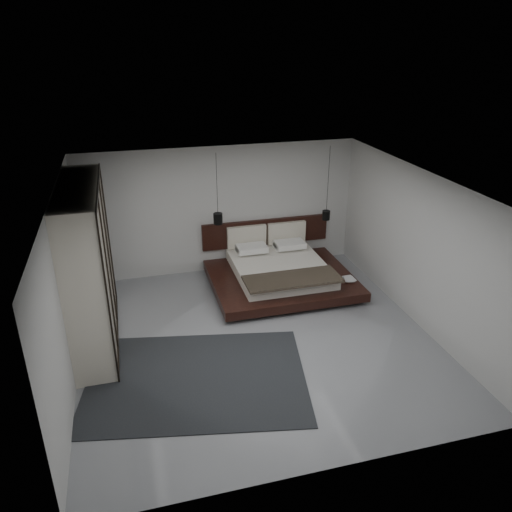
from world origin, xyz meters
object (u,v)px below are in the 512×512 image
object	(u,v)px
pendant_left	(218,218)
rug	(197,378)
pendant_right	(326,215)
lattice_screen	(78,237)
bed	(279,272)
wardrobe	(88,266)

from	to	relation	value
pendant_left	rug	size ratio (longest dim) A/B	0.44
pendant_right	lattice_screen	bearing A→B (deg)	179.16
bed	wardrobe	size ratio (longest dim) A/B	1.03
pendant_right	rug	distance (m)	4.85
bed	rug	world-z (taller)	bed
lattice_screen	wardrobe	world-z (taller)	wardrobe
pendant_left	wardrobe	xyz separation A→B (m)	(-2.51, -1.58, -0.06)
rug	wardrobe	bearing A→B (deg)	132.86
pendant_left	rug	world-z (taller)	pendant_left
pendant_left	pendant_right	distance (m)	2.40
wardrobe	bed	bearing A→B (deg)	16.61
lattice_screen	pendant_left	size ratio (longest dim) A/B	1.76
pendant_right	wardrobe	xyz separation A→B (m)	(-4.90, -1.58, 0.08)
pendant_right	pendant_left	bearing A→B (deg)	-180.00
wardrobe	rug	xyz separation A→B (m)	(1.50, -1.61, -1.38)
lattice_screen	pendant_right	xyz separation A→B (m)	(5.16, -0.08, 0.00)
lattice_screen	bed	world-z (taller)	lattice_screen
lattice_screen	pendant_left	bearing A→B (deg)	-1.57
bed	rug	distance (m)	3.52
rug	bed	bearing A→B (deg)	50.92
bed	rug	xyz separation A→B (m)	(-2.21, -2.72, -0.29)
lattice_screen	bed	size ratio (longest dim) A/B	0.89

